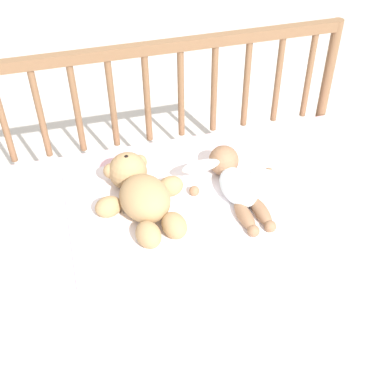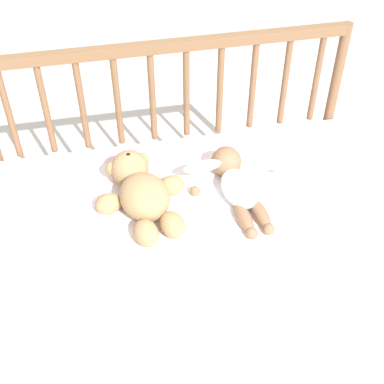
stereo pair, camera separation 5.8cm
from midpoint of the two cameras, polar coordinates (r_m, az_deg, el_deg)
ground_plane at (r=2.06m, az=-0.80°, el=-12.55°), size 12.00×12.00×0.00m
crib_mattress at (r=1.84m, az=-0.88°, el=-7.72°), size 1.23×0.70×0.55m
crib_rail at (r=1.86m, az=-3.82°, el=8.38°), size 1.23×0.04×0.91m
blanket at (r=1.65m, az=-0.78°, el=-1.17°), size 0.77×0.48×0.01m
teddy_bear at (r=1.61m, az=-6.51°, el=-0.12°), size 0.29×0.37×0.12m
baby at (r=1.67m, az=3.67°, el=1.09°), size 0.31×0.36×0.10m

